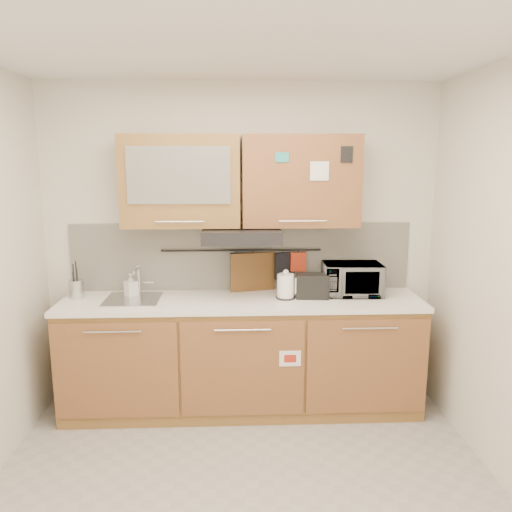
{
  "coord_description": "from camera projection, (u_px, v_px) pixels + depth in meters",
  "views": [
    {
      "loc": [
        -0.04,
        -2.58,
        2.01
      ],
      "look_at": [
        0.1,
        1.05,
        1.29
      ],
      "focal_mm": 35.0,
      "sensor_mm": 36.0,
      "label": 1
    }
  ],
  "objects": [
    {
      "name": "microwave",
      "position": [
        352.0,
        279.0,
        4.01
      ],
      "size": [
        0.47,
        0.32,
        0.25
      ],
      "primitive_type": "imported",
      "rotation": [
        0.0,
        0.0,
        -0.02
      ],
      "color": "#999999",
      "rests_on": "countertop"
    },
    {
      "name": "backsplash",
      "position": [
        241.0,
        257.0,
        4.14
      ],
      "size": [
        2.8,
        0.02,
        0.56
      ],
      "primitive_type": "cube",
      "color": "silver",
      "rests_on": "countertop"
    },
    {
      "name": "kettle",
      "position": [
        286.0,
        287.0,
        3.9
      ],
      "size": [
        0.17,
        0.16,
        0.23
      ],
      "rotation": [
        0.0,
        0.0,
        -0.24
      ],
      "color": "white",
      "rests_on": "countertop"
    },
    {
      "name": "oven_mitt",
      "position": [
        237.0,
        264.0,
        4.1
      ],
      "size": [
        0.11,
        0.03,
        0.19
      ],
      "primitive_type": "cube",
      "rotation": [
        0.0,
        0.0,
        0.05
      ],
      "color": "navy",
      "rests_on": "utensil_rail"
    },
    {
      "name": "countertop",
      "position": [
        242.0,
        301.0,
        3.91
      ],
      "size": [
        2.82,
        0.62,
        0.04
      ],
      "primitive_type": "cube",
      "color": "white",
      "rests_on": "base_cabinet"
    },
    {
      "name": "upper_cabinets",
      "position": [
        240.0,
        181.0,
        3.86
      ],
      "size": [
        1.82,
        0.37,
        0.7
      ],
      "color": "olive",
      "rests_on": "wall_back"
    },
    {
      "name": "floor",
      "position": [
        245.0,
        507.0,
        2.91
      ],
      "size": [
        3.2,
        3.2,
        0.0
      ],
      "primitive_type": "plane",
      "color": "#9E9993",
      "rests_on": "ground"
    },
    {
      "name": "utensil_crock",
      "position": [
        77.0,
        288.0,
        3.92
      ],
      "size": [
        0.13,
        0.13,
        0.29
      ],
      "rotation": [
        0.0,
        0.0,
        -0.1
      ],
      "color": "silver",
      "rests_on": "countertop"
    },
    {
      "name": "toaster",
      "position": [
        312.0,
        286.0,
        3.92
      ],
      "size": [
        0.27,
        0.18,
        0.19
      ],
      "rotation": [
        0.0,
        0.0,
        -0.1
      ],
      "color": "black",
      "rests_on": "countertop"
    },
    {
      "name": "base_cabinet",
      "position": [
        242.0,
        361.0,
        4.01
      ],
      "size": [
        2.8,
        0.64,
        0.88
      ],
      "color": "olive",
      "rests_on": "floor"
    },
    {
      "name": "sink",
      "position": [
        133.0,
        299.0,
        3.89
      ],
      "size": [
        0.42,
        0.4,
        0.26
      ],
      "color": "silver",
      "rests_on": "countertop"
    },
    {
      "name": "cutting_board",
      "position": [
        253.0,
        280.0,
        4.13
      ],
      "size": [
        0.37,
        0.1,
        0.46
      ],
      "primitive_type": "cube",
      "rotation": [
        0.0,
        0.0,
        0.21
      ],
      "color": "brown",
      "rests_on": "utensil_rail"
    },
    {
      "name": "dark_pouch",
      "position": [
        283.0,
        266.0,
        4.12
      ],
      "size": [
        0.15,
        0.09,
        0.22
      ],
      "primitive_type": "cube",
      "rotation": [
        0.0,
        0.0,
        0.42
      ],
      "color": "black",
      "rests_on": "utensil_rail"
    },
    {
      "name": "range_hood",
      "position": [
        241.0,
        235.0,
        3.87
      ],
      "size": [
        0.6,
        0.46,
        0.1
      ],
      "primitive_type": "cube",
      "color": "black",
      "rests_on": "upper_cabinets"
    },
    {
      "name": "pot_holder",
      "position": [
        298.0,
        262.0,
        4.12
      ],
      "size": [
        0.13,
        0.02,
        0.16
      ],
      "primitive_type": "cube",
      "rotation": [
        0.0,
        0.0,
        0.02
      ],
      "color": "#AB2D16",
      "rests_on": "utensil_rail"
    },
    {
      "name": "soap_bottle",
      "position": [
        131.0,
        285.0,
        3.96
      ],
      "size": [
        0.12,
        0.12,
        0.19
      ],
      "primitive_type": "imported",
      "rotation": [
        0.0,
        0.0,
        0.75
      ],
      "color": "#999999",
      "rests_on": "countertop"
    },
    {
      "name": "wall_back",
      "position": [
        241.0,
        244.0,
        4.13
      ],
      "size": [
        3.2,
        0.0,
        3.2
      ],
      "primitive_type": "plane",
      "rotation": [
        1.57,
        0.0,
        0.0
      ],
      "color": "silver",
      "rests_on": "ground"
    },
    {
      "name": "utensil_rail",
      "position": [
        241.0,
        250.0,
        4.09
      ],
      "size": [
        1.3,
        0.02,
        0.02
      ],
      "primitive_type": "cylinder",
      "rotation": [
        0.0,
        1.57,
        0.0
      ],
      "color": "black",
      "rests_on": "backsplash"
    },
    {
      "name": "ceiling",
      "position": [
        243.0,
        33.0,
        2.41
      ],
      "size": [
        3.2,
        3.2,
        0.0
      ],
      "primitive_type": "plane",
      "rotation": [
        3.14,
        0.0,
        0.0
      ],
      "color": "white",
      "rests_on": "wall_back"
    }
  ]
}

